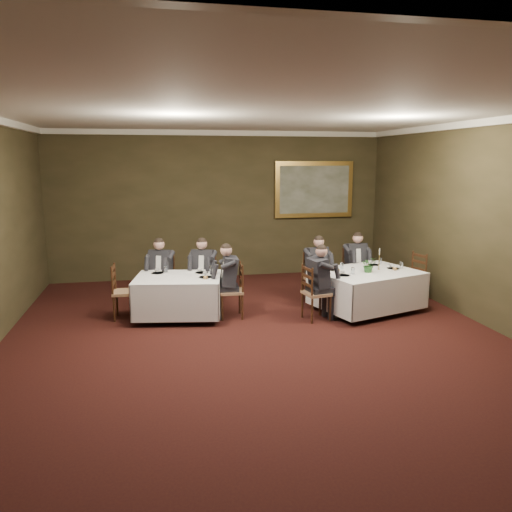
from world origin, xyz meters
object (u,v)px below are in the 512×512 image
object	(u,v)px
painting	(314,190)
chair_sec_backleft	(162,292)
chair_main_backright	(354,282)
chair_main_endleft	(316,304)
diner_main_endleft	(316,292)
chair_sec_endright	(232,302)
chair_main_backleft	(316,288)
chair_sec_endleft	(125,303)
chair_main_endright	(411,288)
table_second	(178,294)
diner_main_backleft	(316,277)
diner_sec_backright	(204,280)
diner_sec_backleft	(162,280)
centerpiece	(369,264)
diner_sec_endright	(231,290)
candlestick	(379,261)
chair_sec_backright	(204,291)
diner_main_backright	(355,272)
table_main	(366,287)

from	to	relation	value
painting	chair_sec_backleft	bearing A→B (deg)	-149.47
chair_main_backright	chair_main_endleft	distance (m)	1.92
chair_main_endleft	chair_sec_backleft	distance (m)	3.03
diner_main_endleft	chair_sec_endright	world-z (taller)	diner_main_endleft
chair_main_backleft	painting	world-z (taller)	painting
chair_sec_endleft	chair_main_endright	bearing A→B (deg)	92.60
table_second	chair_sec_backleft	xyz separation A→B (m)	(-0.27, 0.84, -0.17)
diner_main_backleft	diner_main_endleft	bearing A→B (deg)	62.56
diner_sec_backright	chair_sec_endleft	distance (m)	1.59
table_second	diner_sec_backright	bearing A→B (deg)	52.82
diner_sec_backleft	chair_sec_backleft	bearing A→B (deg)	-90.00
chair_sec_backleft	chair_main_endleft	bearing A→B (deg)	172.94
diner_sec_backright	centerpiece	distance (m)	3.18
diner_sec_endright	candlestick	bearing A→B (deg)	-86.98
chair_sec_backright	diner_sec_endright	size ratio (longest dim) A/B	0.74
chair_main_backleft	chair_sec_endright	distance (m)	1.93
chair_sec_backleft	table_second	bearing A→B (deg)	129.25
table_second	candlestick	bearing A→B (deg)	-2.14
table_second	diner_main_backright	size ratio (longest dim) A/B	1.26
chair_sec_endright	table_second	bearing A→B (deg)	83.59
diner_sec_backright	chair_sec_endleft	size ratio (longest dim) A/B	1.35
chair_main_backright	chair_sec_endright	xyz separation A→B (m)	(-2.76, -0.96, 0.00)
centerpiece	candlestick	world-z (taller)	candlestick
diner_main_endleft	chair_sec_endleft	xyz separation A→B (m)	(-3.36, 0.75, -0.23)
chair_main_backleft	centerpiece	world-z (taller)	centerpiece
chair_main_backleft	centerpiece	xyz separation A→B (m)	(0.74, -0.84, 0.63)
chair_main_backright	chair_main_endleft	bearing A→B (deg)	43.64
diner_sec_backright	chair_sec_endleft	bearing A→B (deg)	41.45
diner_main_backright	candlestick	distance (m)	1.03
diner_sec_backright	diner_sec_endright	size ratio (longest dim) A/B	1.00
diner_main_backleft	centerpiece	world-z (taller)	diner_main_backleft
diner_main_endleft	chair_sec_endright	distance (m)	1.54
table_main	centerpiece	distance (m)	0.47
chair_main_backleft	diner_sec_endright	distance (m)	1.95
table_main	chair_main_endleft	size ratio (longest dim) A/B	2.18
chair_main_backleft	chair_sec_endleft	xyz separation A→B (m)	(-3.71, -0.36, 0.00)
chair_sec_backright	table_second	bearing A→B (deg)	74.39
chair_sec_backright	diner_sec_backright	xyz separation A→B (m)	(-0.00, -0.01, 0.23)
table_second	chair_sec_backright	distance (m)	0.90
table_main	candlestick	size ratio (longest dim) A/B	5.19
table_second	chair_sec_backleft	world-z (taller)	chair_sec_backleft
diner_main_backright	chair_main_endright	world-z (taller)	diner_main_backright
diner_sec_backleft	painting	size ratio (longest dim) A/B	0.68
chair_main_backleft	chair_sec_backright	world-z (taller)	same
diner_sec_backleft	centerpiece	distance (m)	3.98
chair_main_endleft	candlestick	bearing A→B (deg)	98.18
chair_main_backleft	chair_sec_backright	size ratio (longest dim) A/B	1.00
chair_main_backleft	chair_main_endleft	world-z (taller)	same
diner_main_endleft	candlestick	xyz separation A→B (m)	(1.39, 0.45, 0.41)
diner_main_backright	painting	world-z (taller)	painting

